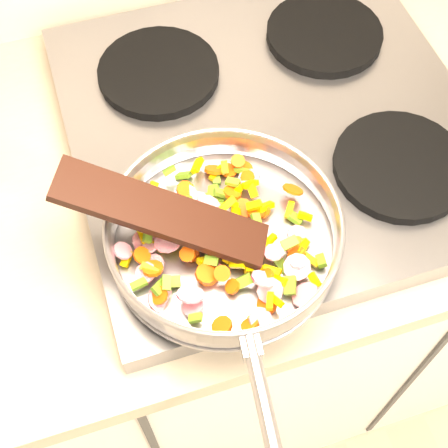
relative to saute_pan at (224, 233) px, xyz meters
name	(u,v)px	position (x,y,z in m)	size (l,w,h in m)	color
cooktop	(272,129)	(0.14, 0.19, -0.07)	(0.60, 0.60, 0.04)	#939399
grate_fl	(211,217)	(0.00, 0.05, -0.04)	(0.19, 0.19, 0.02)	black
grate_fr	(400,166)	(0.28, 0.05, -0.04)	(0.19, 0.19, 0.02)	black
grate_bl	(159,72)	(0.00, 0.33, -0.04)	(0.19, 0.19, 0.02)	black
grate_br	(324,34)	(0.28, 0.33, -0.04)	(0.19, 0.19, 0.02)	black
saute_pan	(224,233)	(0.00, 0.00, 0.00)	(0.34, 0.50, 0.06)	#9E9EA5
vegetable_heap	(222,240)	(0.00, 0.00, -0.01)	(0.26, 0.27, 0.05)	#E24B08
wooden_spatula	(163,214)	(-0.07, 0.03, 0.04)	(0.27, 0.06, 0.01)	black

